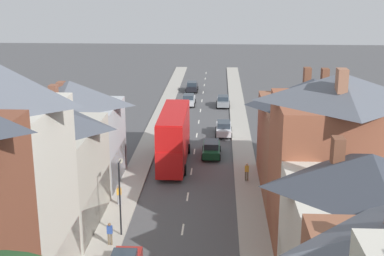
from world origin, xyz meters
TOP-DOWN VIEW (x-y plane):
  - pavement_left at (-5.10, 38.00)m, footprint 2.20×104.00m
  - pavement_right at (5.10, 38.00)m, footprint 2.20×104.00m
  - centre_line_dashes at (0.00, 36.00)m, footprint 0.14×97.80m
  - terrace_row_right at (10.18, 8.35)m, footprint 8.00×45.00m
  - double_decker_bus_lead at (-1.81, 32.08)m, footprint 2.74×10.80m
  - car_near_silver at (-1.80, 66.52)m, footprint 1.90×3.96m
  - car_mid_black at (3.10, 56.34)m, footprint 1.90×3.86m
  - car_parked_left_b at (3.10, 42.28)m, footprint 1.90×4.32m
  - car_mid_white at (-1.80, 57.03)m, footprint 1.90×4.24m
  - car_parked_right_b at (1.80, 34.63)m, footprint 1.90×4.56m
  - pedestrian_mid_left at (-4.73, 15.21)m, footprint 0.36×0.22m
  - pedestrian_mid_right at (-5.32, 21.84)m, footprint 0.36×0.22m
  - pedestrian_far_left at (5.05, 27.62)m, footprint 0.36×0.22m
  - street_lamp at (-4.25, 16.85)m, footprint 0.20×1.12m

SIDE VIEW (x-z plane):
  - centre_line_dashes at x=0.00m, z-range 0.00..0.01m
  - pavement_left at x=-5.10m, z-range 0.00..0.14m
  - pavement_right at x=5.10m, z-range 0.00..0.14m
  - car_mid_black at x=3.10m, z-range 0.01..1.61m
  - car_mid_white at x=-1.80m, z-range 0.01..1.62m
  - car_parked_right_b at x=1.80m, z-range 0.01..1.63m
  - car_near_silver at x=-1.80m, z-range 0.01..1.64m
  - car_parked_left_b at x=3.10m, z-range 0.01..1.65m
  - pedestrian_mid_left at x=-4.73m, z-range 0.23..1.84m
  - pedestrian_mid_right at x=-5.32m, z-range 0.23..1.84m
  - pedestrian_far_left at x=5.05m, z-range 0.23..1.84m
  - double_decker_bus_lead at x=-1.81m, z-range 0.17..5.47m
  - street_lamp at x=-4.25m, z-range 0.49..5.99m
  - terrace_row_right at x=10.18m, z-range -1.38..12.44m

